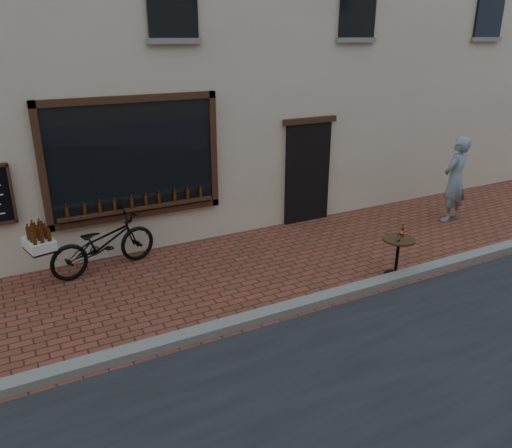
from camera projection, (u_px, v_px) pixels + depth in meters
name	position (u px, v px, depth m)	size (l,w,h in m)	color
ground	(325.00, 309.00, 7.67)	(90.00, 90.00, 0.00)	brown
kerb	(318.00, 300.00, 7.82)	(90.00, 0.25, 0.12)	slate
cargo_bicycle	(101.00, 243.00, 8.78)	(2.31, 1.11, 1.09)	black
bistro_table	(398.00, 249.00, 8.55)	(0.55, 0.55, 0.95)	black
pedestrian	(455.00, 179.00, 11.04)	(0.70, 0.46, 1.91)	gray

